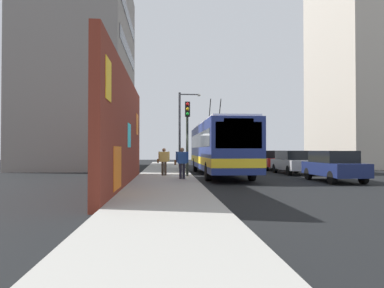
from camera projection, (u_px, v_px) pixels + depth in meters
The scene contains 14 objects.
ground_plane at pixel (193, 179), 20.00m from camera, with size 80.00×80.00×0.00m, color black.
sidewalk_slab at pixel (165, 177), 19.88m from camera, with size 48.00×3.20×0.15m, color #9E9B93.
graffiti_wall at pixel (125, 131), 15.32m from camera, with size 13.05×0.32×4.93m.
building_far_left at pixel (83, 71), 32.39m from camera, with size 13.82×8.23×17.79m.
building_far_right at pixel (361, 69), 33.61m from camera, with size 10.58×7.05×18.79m.
city_bus at pixel (219, 147), 22.54m from camera, with size 12.66×2.60×5.10m.
parked_car_navy at pixel (333, 165), 18.03m from camera, with size 4.22×1.76×1.58m.
parked_car_silver at pixel (293, 162), 23.82m from camera, with size 4.37×1.79×1.58m.
parked_car_red at pixel (270, 160), 29.14m from camera, with size 4.79×1.77×1.58m.
parked_car_black at pixel (252, 158), 35.11m from camera, with size 4.55×1.74×1.58m.
pedestrian_at_curb at pixel (182, 161), 17.91m from camera, with size 0.22×0.72×1.59m.
pedestrian_midblock at pixel (164, 160), 20.48m from camera, with size 0.22×0.72×1.58m.
traffic_light at pixel (187, 126), 19.93m from camera, with size 0.49×0.28×4.22m.
street_lamp at pixel (182, 124), 28.71m from camera, with size 0.44×1.81×6.17m.
Camera 1 is at (-19.97, 1.55, 1.61)m, focal length 33.01 mm.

